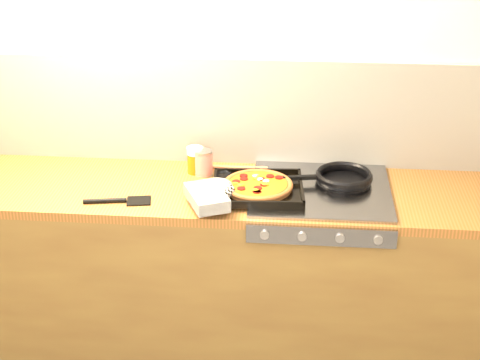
# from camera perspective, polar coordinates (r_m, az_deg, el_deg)

# --- Properties ---
(room_shell) EXTENTS (3.20, 3.20, 3.20)m
(room_shell) POSITION_cam_1_polar(r_m,az_deg,el_deg) (3.39, -1.23, 5.32)
(room_shell) COLOR white
(room_shell) RESTS_ON ground
(counter_run) EXTENTS (3.20, 0.62, 0.90)m
(counter_run) POSITION_cam_1_polar(r_m,az_deg,el_deg) (3.44, -1.64, -7.38)
(counter_run) COLOR brown
(counter_run) RESTS_ON ground
(stovetop) EXTENTS (0.60, 0.56, 0.02)m
(stovetop) POSITION_cam_1_polar(r_m,az_deg,el_deg) (3.20, 6.29, -0.82)
(stovetop) COLOR gray
(stovetop) RESTS_ON counter_run
(pizza_on_tray) EXTENTS (0.51, 0.47, 0.07)m
(pizza_on_tray) POSITION_cam_1_polar(r_m,az_deg,el_deg) (3.11, 0.29, -0.67)
(pizza_on_tray) COLOR black
(pizza_on_tray) RESTS_ON stovetop
(frying_pan) EXTENTS (0.44, 0.29, 0.04)m
(frying_pan) POSITION_cam_1_polar(r_m,az_deg,el_deg) (3.25, 7.96, 0.17)
(frying_pan) COLOR black
(frying_pan) RESTS_ON stovetop
(tomato_can) EXTENTS (0.10, 0.10, 0.12)m
(tomato_can) POSITION_cam_1_polar(r_m,az_deg,el_deg) (3.33, -2.84, 1.36)
(tomato_can) COLOR #A6100D
(tomato_can) RESTS_ON counter_run
(juice_glass) EXTENTS (0.08, 0.08, 0.12)m
(juice_glass) POSITION_cam_1_polar(r_m,az_deg,el_deg) (3.35, -3.51, 1.57)
(juice_glass) COLOR #D25E0C
(juice_glass) RESTS_ON counter_run
(wooden_spoon) EXTENTS (0.30, 0.04, 0.02)m
(wooden_spoon) POSITION_cam_1_polar(r_m,az_deg,el_deg) (3.39, 0.27, 0.96)
(wooden_spoon) COLOR #AB6E48
(wooden_spoon) RESTS_ON counter_run
(black_spatula) EXTENTS (0.29, 0.10, 0.02)m
(black_spatula) POSITION_cam_1_polar(r_m,az_deg,el_deg) (3.13, -9.37, -1.60)
(black_spatula) COLOR black
(black_spatula) RESTS_ON counter_run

